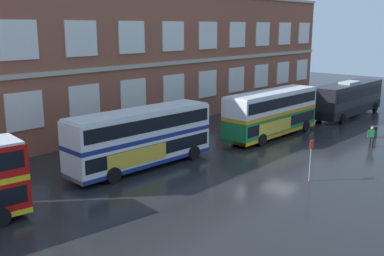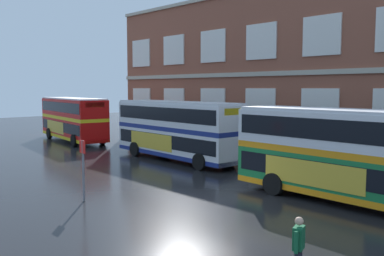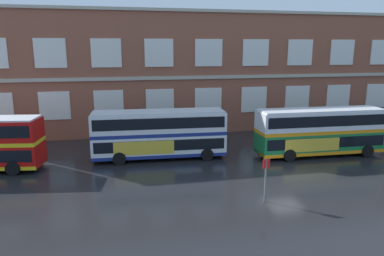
{
  "view_description": "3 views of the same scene",
  "coord_description": "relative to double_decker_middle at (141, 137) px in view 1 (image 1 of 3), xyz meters",
  "views": [
    {
      "loc": [
        -28.53,
        -16.39,
        9.62
      ],
      "look_at": [
        -6.75,
        2.95,
        2.93
      ],
      "focal_mm": 41.61,
      "sensor_mm": 36.0,
      "label": 1
    },
    {
      "loc": [
        12.87,
        -13.27,
        4.98
      ],
      "look_at": [
        -5.89,
        4.73,
        2.5
      ],
      "focal_mm": 39.16,
      "sensor_mm": 36.0,
      "label": 2
    },
    {
      "loc": [
        -12.1,
        -22.98,
        9.12
      ],
      "look_at": [
        -6.45,
        3.22,
        3.11
      ],
      "focal_mm": 33.33,
      "sensor_mm": 36.0,
      "label": 3
    }
  ],
  "objects": [
    {
      "name": "bus_stand_flag",
      "position": [
        5.16,
        -10.09,
        -0.51
      ],
      "size": [
        0.44,
        0.1,
        2.7
      ],
      "color": "slate",
      "rests_on": "ground"
    },
    {
      "name": "ground_plane",
      "position": [
        8.68,
        -3.91,
        -2.15
      ],
      "size": [
        120.0,
        120.0,
        0.0
      ],
      "primitive_type": "plane",
      "color": "black"
    },
    {
      "name": "brick_terminal_building",
      "position": [
        11.57,
        12.06,
        4.23
      ],
      "size": [
        57.61,
        8.19,
        13.05
      ],
      "color": "brown",
      "rests_on": "ground"
    },
    {
      "name": "station_litter_bin",
      "position": [
        19.29,
        -8.97,
        -1.63
      ],
      "size": [
        0.6,
        0.6,
        1.03
      ],
      "color": "black",
      "rests_on": "ground"
    },
    {
      "name": "double_decker_middle",
      "position": [
        0.0,
        0.0,
        0.0
      ],
      "size": [
        11.13,
        3.32,
        4.07
      ],
      "color": "silver",
      "rests_on": "ground"
    },
    {
      "name": "waiting_passenger",
      "position": [
        15.93,
        -10.0,
        -1.22
      ],
      "size": [
        0.35,
        0.63,
        1.7
      ],
      "color": "black",
      "rests_on": "ground"
    },
    {
      "name": "touring_coach",
      "position": [
        27.18,
        -3.3,
        -0.24
      ],
      "size": [
        12.05,
        3.05,
        3.8
      ],
      "color": "black",
      "rests_on": "ground"
    },
    {
      "name": "double_decker_far",
      "position": [
        13.67,
        -1.98,
        0.0
      ],
      "size": [
        11.07,
        3.11,
        4.07
      ],
      "color": "#197038",
      "rests_on": "ground"
    }
  ]
}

